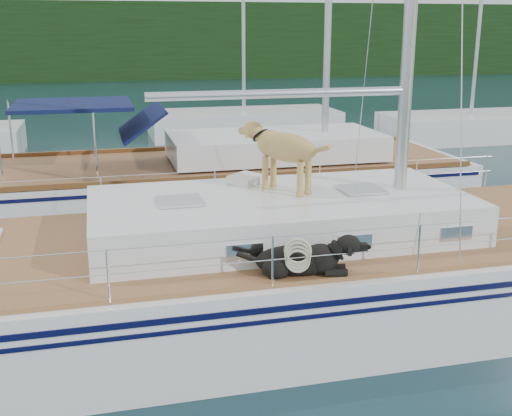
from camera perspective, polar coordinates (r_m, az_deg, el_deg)
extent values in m
plane|color=black|center=(9.33, -2.72, -10.04)|extent=(120.00, 120.00, 0.00)
cube|color=black|center=(53.27, -12.80, 14.25)|extent=(90.00, 3.00, 6.00)
cube|color=#595147|center=(54.57, -12.69, 11.76)|extent=(92.00, 1.00, 1.20)
cube|color=silver|center=(9.12, -2.76, -7.21)|extent=(12.00, 3.80, 1.40)
cube|color=#9C693E|center=(8.86, -2.82, -2.86)|extent=(11.52, 3.50, 0.06)
cube|color=silver|center=(8.95, 2.18, -0.61)|extent=(5.20, 2.50, 0.55)
cylinder|color=silver|center=(8.63, 2.29, 10.12)|extent=(3.60, 0.12, 0.12)
cylinder|color=silver|center=(7.06, -0.07, -2.72)|extent=(10.56, 0.01, 0.01)
cylinder|color=silver|center=(10.36, -4.79, 3.24)|extent=(10.56, 0.01, 0.01)
cube|color=#1B3CAA|center=(9.96, -4.02, -0.44)|extent=(0.66, 0.46, 0.05)
cube|color=silver|center=(9.57, -0.86, 2.56)|extent=(0.62, 0.61, 0.12)
torus|color=beige|center=(7.27, 3.74, -3.85)|extent=(0.42, 0.24, 0.40)
cube|color=silver|center=(14.72, -2.83, 1.56)|extent=(11.00, 3.50, 1.30)
cube|color=#9C693E|center=(14.57, -2.86, 4.04)|extent=(10.56, 3.29, 0.06)
cube|color=silver|center=(14.78, 1.71, 5.60)|extent=(4.80, 2.30, 0.55)
cube|color=#101C45|center=(14.09, -15.96, 8.82)|extent=(2.40, 2.30, 0.08)
cube|color=silver|center=(25.15, -1.08, 7.40)|extent=(7.20, 3.00, 1.10)
cube|color=silver|center=(25.50, 18.46, 6.72)|extent=(6.40, 3.00, 1.10)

